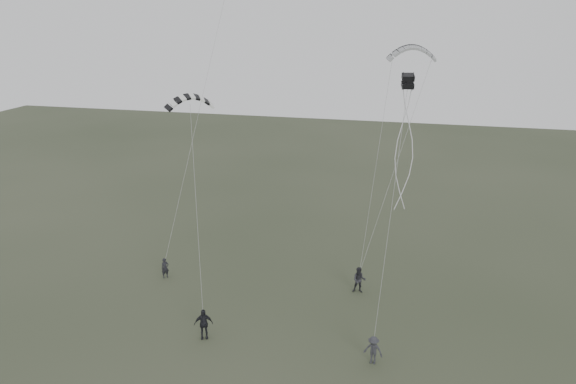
% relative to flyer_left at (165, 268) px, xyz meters
% --- Properties ---
extents(ground, '(140.00, 140.00, 0.00)m').
position_rel_flyer_left_xyz_m(ground, '(8.00, -5.34, -0.76)').
color(ground, '#313A26').
rests_on(ground, ground).
extents(flyer_left, '(0.66, 0.65, 1.53)m').
position_rel_flyer_left_xyz_m(flyer_left, '(0.00, 0.00, 0.00)').
color(flyer_left, black).
rests_on(flyer_left, ground).
extents(flyer_right, '(0.97, 0.79, 1.87)m').
position_rel_flyer_left_xyz_m(flyer_right, '(14.18, 1.15, 0.17)').
color(flyer_right, '#27272C').
rests_on(flyer_right, ground).
extents(flyer_center, '(1.22, 0.87, 1.92)m').
position_rel_flyer_left_xyz_m(flyer_center, '(5.78, -6.83, 0.20)').
color(flyer_center, black).
rests_on(flyer_center, ground).
extents(flyer_far, '(1.18, 0.82, 1.68)m').
position_rel_flyer_left_xyz_m(flyer_far, '(15.95, -6.97, 0.08)').
color(flyer_far, '#2D2D32').
rests_on(flyer_far, ground).
extents(kite_pale_large, '(3.61, 1.72, 1.59)m').
position_rel_flyer_left_xyz_m(kite_pale_large, '(16.58, 7.56, 15.58)').
color(kite_pale_large, '#989A9C').
rests_on(kite_pale_large, flyer_right).
extents(kite_striped, '(3.26, 2.90, 1.43)m').
position_rel_flyer_left_xyz_m(kite_striped, '(2.31, 0.86, 12.58)').
color(kite_striped, black).
rests_on(kite_striped, flyer_center).
extents(kite_box, '(0.81, 0.93, 0.87)m').
position_rel_flyer_left_xyz_m(kite_box, '(16.70, -1.47, 14.31)').
color(kite_box, black).
rests_on(kite_box, flyer_far).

